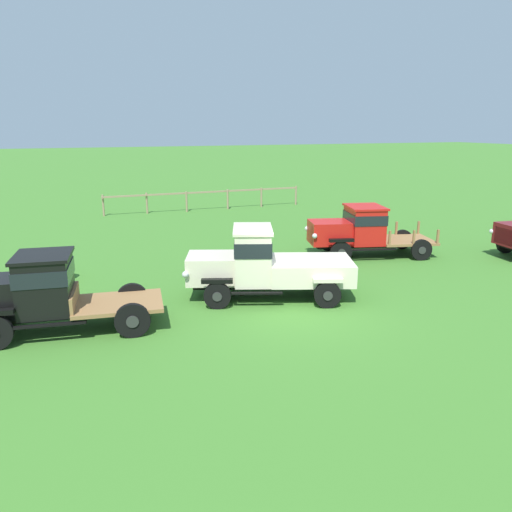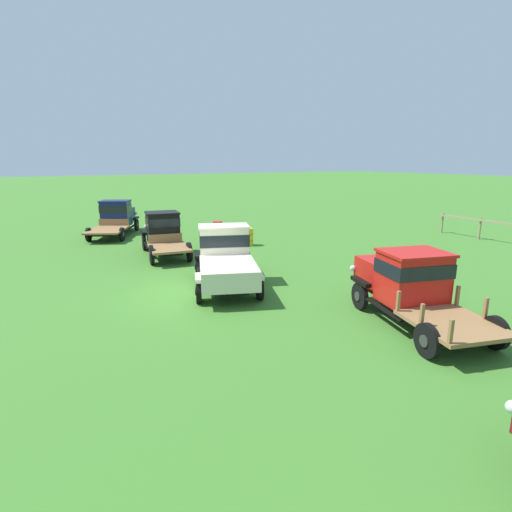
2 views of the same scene
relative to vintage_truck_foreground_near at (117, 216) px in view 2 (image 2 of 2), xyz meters
The scene contains 7 objects.
ground_plane 13.47m from the vintage_truck_foreground_near, ahead, with size 240.00×240.00×0.00m, color #3D7528.
vintage_truck_foreground_near is the anchor object (origin of this frame).
vintage_truck_second_in_line 6.79m from the vintage_truck_foreground_near, ahead, with size 5.13×2.44×2.07m.
vintage_truck_midrow_center 13.17m from the vintage_truck_foreground_near, ahead, with size 5.37×3.51×2.18m.
vintage_truck_far_side 19.11m from the vintage_truck_foreground_near, 13.82° to the left, with size 5.37×3.15×2.05m.
oil_drum_beside_row 9.08m from the vintage_truck_foreground_near, 36.81° to the left, with size 0.61×0.61×0.94m.
oil_drum_near_fence 6.50m from the vintage_truck_foreground_near, 52.34° to the left, with size 0.61×0.61×0.92m.
Camera 2 is at (12.57, -4.77, 4.52)m, focal length 28.00 mm.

